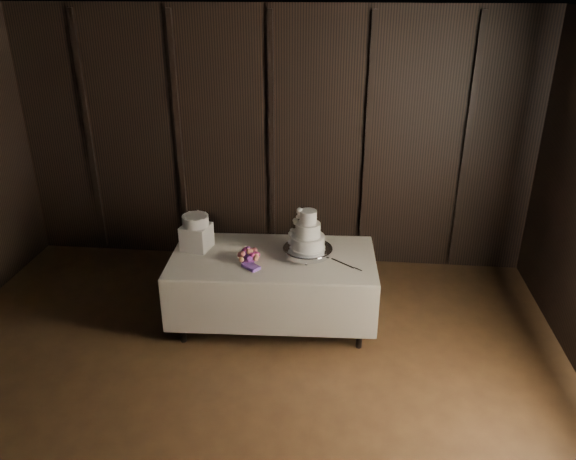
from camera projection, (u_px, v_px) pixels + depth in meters
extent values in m
cube|color=black|center=(174.00, 27.00, 2.72)|extent=(6.04, 7.04, 0.04)
cube|color=black|center=(272.00, 141.00, 6.53)|extent=(6.04, 0.04, 3.04)
cube|color=beige|center=(273.00, 257.00, 5.46)|extent=(2.03, 1.13, 0.01)
cube|color=white|center=(273.00, 292.00, 5.62)|extent=(1.87, 1.00, 0.71)
cylinder|color=silver|center=(308.00, 252.00, 5.44)|extent=(0.51, 0.51, 0.09)
cylinder|color=white|center=(308.00, 242.00, 5.40)|extent=(0.32, 0.32, 0.13)
cylinder|color=white|center=(308.00, 230.00, 5.35)|extent=(0.24, 0.24, 0.13)
cylinder|color=white|center=(308.00, 217.00, 5.29)|extent=(0.16, 0.16, 0.13)
cube|color=white|center=(197.00, 237.00, 5.57)|extent=(0.31, 0.31, 0.25)
cylinder|color=white|center=(195.00, 221.00, 5.50)|extent=(0.32, 0.32, 0.10)
cube|color=silver|center=(343.00, 263.00, 5.31)|extent=(0.30, 0.25, 0.01)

